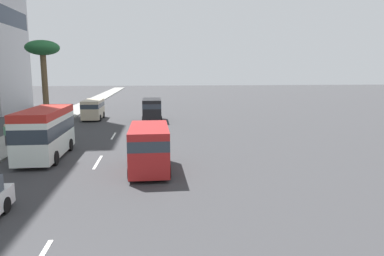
{
  "coord_description": "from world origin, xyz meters",
  "views": [
    {
      "loc": [
        -5.93,
        -3.39,
        5.45
      ],
      "look_at": [
        15.94,
        -5.84,
        1.88
      ],
      "focal_mm": 32.75,
      "sensor_mm": 36.0,
      "label": 1
    }
  ],
  "objects_px": {
    "pedestrian_near_lamp": "(6,134)",
    "pedestrian_mid_block": "(18,129)",
    "van_lead": "(152,108)",
    "van_fifth": "(93,108)",
    "minibus_third": "(45,131)",
    "palm_tree": "(43,53)",
    "van_fourth": "(149,146)"
  },
  "relations": [
    {
      "from": "van_fourth",
      "to": "pedestrian_near_lamp",
      "type": "relative_size",
      "value": 3.05
    },
    {
      "from": "pedestrian_near_lamp",
      "to": "palm_tree",
      "type": "xyz_separation_m",
      "value": [
        10.01,
        0.01,
        6.19
      ]
    },
    {
      "from": "van_lead",
      "to": "van_fifth",
      "type": "xyz_separation_m",
      "value": [
        1.92,
        6.67,
        -0.1
      ]
    },
    {
      "from": "van_fifth",
      "to": "pedestrian_mid_block",
      "type": "distance_m",
      "value": 13.8
    },
    {
      "from": "van_fifth",
      "to": "van_fourth",
      "type": "bearing_deg",
      "value": 16.69
    },
    {
      "from": "van_lead",
      "to": "van_fourth",
      "type": "xyz_separation_m",
      "value": [
        -19.94,
        0.12,
        0.04
      ]
    },
    {
      "from": "van_lead",
      "to": "van_fifth",
      "type": "bearing_deg",
      "value": 73.93
    },
    {
      "from": "pedestrian_mid_block",
      "to": "palm_tree",
      "type": "bearing_deg",
      "value": 6.52
    },
    {
      "from": "van_fifth",
      "to": "palm_tree",
      "type": "relative_size",
      "value": 0.58
    },
    {
      "from": "pedestrian_near_lamp",
      "to": "palm_tree",
      "type": "bearing_deg",
      "value": -39.62
    },
    {
      "from": "pedestrian_mid_block",
      "to": "van_fifth",
      "type": "bearing_deg",
      "value": -10.12
    },
    {
      "from": "van_fifth",
      "to": "pedestrian_near_lamp",
      "type": "height_order",
      "value": "van_fifth"
    },
    {
      "from": "van_fourth",
      "to": "pedestrian_near_lamp",
      "type": "xyz_separation_m",
      "value": [
        7.23,
        10.3,
        -0.42
      ]
    },
    {
      "from": "van_lead",
      "to": "van_fourth",
      "type": "distance_m",
      "value": 19.94
    },
    {
      "from": "van_lead",
      "to": "van_fourth",
      "type": "height_order",
      "value": "van_fourth"
    },
    {
      "from": "van_fifth",
      "to": "pedestrian_near_lamp",
      "type": "xyz_separation_m",
      "value": [
        -14.63,
        3.75,
        -0.28
      ]
    },
    {
      "from": "van_lead",
      "to": "pedestrian_near_lamp",
      "type": "height_order",
      "value": "van_lead"
    },
    {
      "from": "van_lead",
      "to": "pedestrian_near_lamp",
      "type": "distance_m",
      "value": 16.44
    },
    {
      "from": "pedestrian_mid_block",
      "to": "minibus_third",
      "type": "bearing_deg",
      "value": -140.09
    },
    {
      "from": "pedestrian_near_lamp",
      "to": "pedestrian_mid_block",
      "type": "relative_size",
      "value": 0.87
    },
    {
      "from": "minibus_third",
      "to": "van_fifth",
      "type": "xyz_separation_m",
      "value": [
        18.07,
        0.01,
        -0.43
      ]
    },
    {
      "from": "palm_tree",
      "to": "van_lead",
      "type": "bearing_deg",
      "value": -75.49
    },
    {
      "from": "van_fifth",
      "to": "pedestrian_near_lamp",
      "type": "distance_m",
      "value": 15.11
    },
    {
      "from": "minibus_third",
      "to": "pedestrian_mid_block",
      "type": "xyz_separation_m",
      "value": [
        4.69,
        3.39,
        -0.55
      ]
    },
    {
      "from": "palm_tree",
      "to": "pedestrian_near_lamp",
      "type": "bearing_deg",
      "value": -179.96
    },
    {
      "from": "van_fifth",
      "to": "pedestrian_mid_block",
      "type": "bearing_deg",
      "value": -14.17
    },
    {
      "from": "minibus_third",
      "to": "pedestrian_near_lamp",
      "type": "xyz_separation_m",
      "value": [
        3.44,
        3.76,
        -0.71
      ]
    },
    {
      "from": "palm_tree",
      "to": "van_fifth",
      "type": "bearing_deg",
      "value": -39.1
    },
    {
      "from": "van_lead",
      "to": "pedestrian_near_lamp",
      "type": "relative_size",
      "value": 2.99
    },
    {
      "from": "pedestrian_near_lamp",
      "to": "pedestrian_mid_block",
      "type": "height_order",
      "value": "pedestrian_mid_block"
    },
    {
      "from": "palm_tree",
      "to": "van_fourth",
      "type": "bearing_deg",
      "value": -149.12
    },
    {
      "from": "minibus_third",
      "to": "pedestrian_mid_block",
      "type": "bearing_deg",
      "value": -144.14
    }
  ]
}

